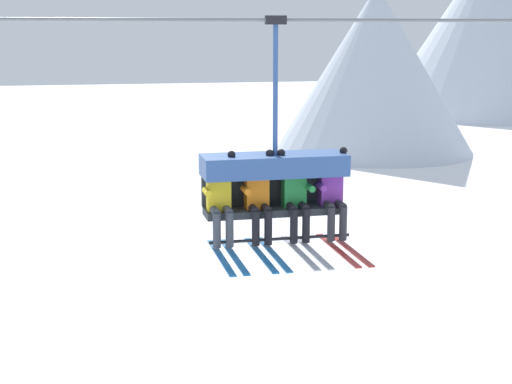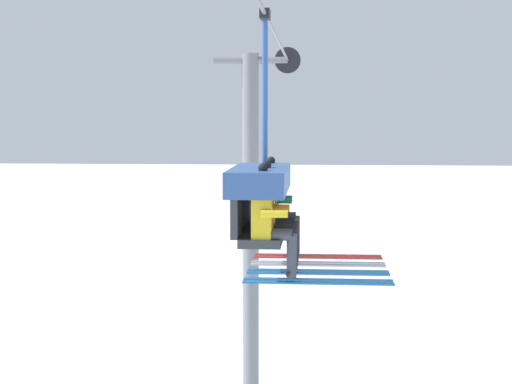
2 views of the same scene
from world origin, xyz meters
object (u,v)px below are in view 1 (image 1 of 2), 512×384
Objects in this scene: skier_yellow at (220,199)px; skier_green at (296,196)px; chairlift_chair at (274,174)px; skier_purple at (333,194)px; skier_orange at (259,197)px.

skier_green is (1.08, 0.00, 0.00)m from skier_yellow.
chairlift_chair is 0.89m from skier_purple.
chairlift_chair reaches higher than skier_purple.
skier_yellow is 1.08m from skier_green.
skier_purple is at bearing 0.00° from skier_green.
skier_green is (0.54, 0.00, 0.00)m from skier_orange.
chairlift_chair is 1.80× the size of skier_green.
skier_purple is (1.08, 0.00, 0.00)m from skier_orange.
chairlift_chair is 1.80× the size of skier_yellow.
skier_orange is (0.54, 0.00, 0.00)m from skier_yellow.
skier_yellow is 1.63m from skier_purple.
skier_orange is at bearing 180.00° from skier_green.
skier_yellow is at bearing 180.00° from skier_orange.
chairlift_chair is at bearing 38.64° from skier_orange.
skier_green is (0.27, -0.21, -0.29)m from chairlift_chair.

